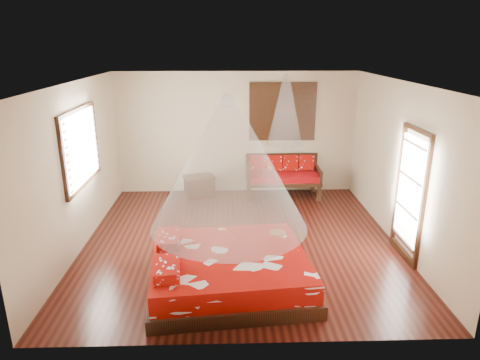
% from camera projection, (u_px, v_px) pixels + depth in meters
% --- Properties ---
extents(room, '(5.54, 5.54, 2.84)m').
position_uv_depth(room, '(240.00, 166.00, 7.27)').
color(room, black).
rests_on(room, ground).
extents(bed, '(2.49, 2.30, 0.65)m').
position_uv_depth(bed, '(228.00, 269.00, 6.23)').
color(bed, black).
rests_on(bed, floor).
extents(daybed, '(1.68, 0.75, 0.94)m').
position_uv_depth(daybed, '(283.00, 174.00, 9.83)').
color(daybed, black).
rests_on(daybed, floor).
extents(storage_chest, '(0.79, 0.68, 0.46)m').
position_uv_depth(storage_chest, '(199.00, 185.00, 9.93)').
color(storage_chest, black).
rests_on(storage_chest, floor).
extents(shutter_panel, '(1.52, 0.06, 1.32)m').
position_uv_depth(shutter_panel, '(283.00, 112.00, 9.73)').
color(shutter_panel, black).
rests_on(shutter_panel, wall_back).
extents(window_left, '(0.10, 1.74, 1.34)m').
position_uv_depth(window_left, '(81.00, 148.00, 7.29)').
color(window_left, black).
rests_on(window_left, wall_left).
extents(glazed_door, '(0.08, 1.02, 2.16)m').
position_uv_depth(glazed_door, '(410.00, 195.00, 6.88)').
color(glazed_door, black).
rests_on(glazed_door, floor).
extents(wine_tray, '(0.26, 0.26, 0.21)m').
position_uv_depth(wine_tray, '(278.00, 231.00, 6.80)').
color(wine_tray, brown).
rests_on(wine_tray, bed).
extents(mosquito_net_main, '(2.18, 2.18, 1.80)m').
position_uv_depth(mosquito_net_main, '(229.00, 164.00, 5.75)').
color(mosquito_net_main, white).
rests_on(mosquito_net_main, ceiling).
extents(mosquito_net_daybed, '(0.78, 0.78, 1.50)m').
position_uv_depth(mosquito_net_daybed, '(285.00, 110.00, 9.25)').
color(mosquito_net_daybed, white).
rests_on(mosquito_net_daybed, ceiling).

